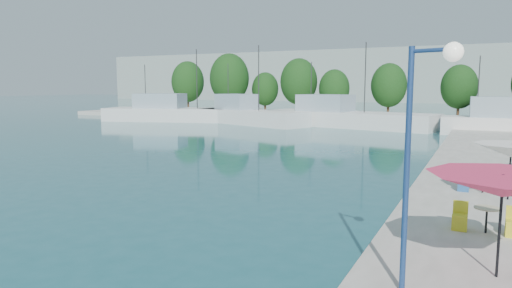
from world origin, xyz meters
The scene contains 18 objects.
quay_far centered at (-8.00, 67.00, 0.30)m, with size 90.00×16.00×0.60m, color #9A978B.
hill_west centered at (-30.00, 160.00, 8.00)m, with size 180.00×40.00×16.00m, color gray.
trawler_01 centered at (-29.22, 55.07, 1.07)m, with size 22.15×11.35×10.20m.
trawler_02 centered at (-18.47, 55.04, 1.07)m, with size 17.47×10.15×10.20m.
trawler_03 centered at (-6.24, 56.55, 1.07)m, with size 21.08×9.18×10.20m.
trawler_04 centered at (11.00, 53.71, 1.07)m, with size 13.19×3.96×10.20m.
tree_01 centered at (-39.20, 71.74, 5.60)m, with size 5.85×5.85×8.66m.
tree_02 centered at (-28.81, 68.63, 6.10)m, with size 6.43×6.43×9.52m.
tree_03 centered at (-23.67, 71.46, 4.34)m, with size 4.39×4.39×6.49m.
tree_04 centered at (-17.20, 69.94, 5.51)m, with size 5.75×5.75×8.51m.
tree_05 centered at (-11.45, 69.71, 4.48)m, with size 4.54×4.54×6.72m.
tree_06 centered at (-3.73, 71.05, 4.94)m, with size 5.09×5.09×7.53m.
tree_07 centered at (5.54, 71.70, 4.74)m, with size 4.84×4.84×7.17m.
umbrella_pink centered at (9.02, 14.27, 2.67)m, with size 3.23×3.23×2.32m.
umbrella_white centered at (9.57, 22.35, 2.45)m, with size 2.64×2.64×2.10m.
cafe_table_01 centered at (8.81, 17.58, 0.89)m, with size 1.82×0.70×0.76m.
cafe_table_02 centered at (8.72, 23.14, 0.89)m, with size 1.82×0.70×0.76m.
street_lamp centered at (7.54, 12.50, 4.09)m, with size 1.00×0.49×5.03m.
Camera 1 is at (8.53, 3.17, 4.83)m, focal length 32.00 mm.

